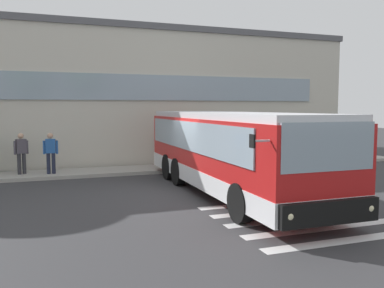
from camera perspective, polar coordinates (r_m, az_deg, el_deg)
ground_plane at (r=13.79m, az=-1.73°, el=-6.82°), size 80.00×90.00×0.02m
bay_paint_stripes at (r=10.97m, az=15.46°, el=-10.08°), size 4.40×3.96×0.01m
terminal_building at (r=24.73m, az=-11.65°, el=6.35°), size 24.54×13.80×6.83m
boarding_curb at (r=18.33m, az=-6.34°, el=-3.58°), size 26.74×2.00×0.15m
bus_main_foreground at (r=13.40m, az=5.29°, el=-1.37°), size 3.09×10.42×2.70m
passenger_by_doorway at (r=17.80m, az=-23.04°, el=-0.85°), size 0.55×0.48×1.68m
passenger_at_curb_edge at (r=17.45m, az=-19.35°, el=-0.96°), size 0.59×0.26×1.68m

